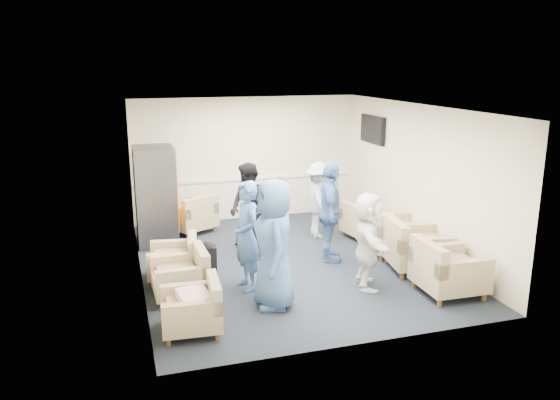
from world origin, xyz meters
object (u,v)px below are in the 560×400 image
object	(u,v)px
person_back_left	(249,208)
person_mid_left	(247,236)
armchair_right_far	(363,223)
person_mid_right	(330,213)
person_front_left	(274,244)
armchair_left_near	(195,310)
person_back_right	(319,200)
armchair_left_far	(177,261)
armchair_right_near	(446,272)
armchair_corner	(192,216)
armchair_right_midfar	(391,234)
vending_machine	(156,196)
armchair_right_midnear	(413,249)
person_front_right	(368,241)
armchair_left_mid	(184,277)

from	to	relation	value
person_back_left	person_mid_left	bearing A→B (deg)	-34.19
armchair_right_far	person_back_left	xyz separation A→B (m)	(-2.38, -0.14, 0.53)
armchair_right_far	person_mid_right	size ratio (longest dim) A/B	0.50
person_front_left	person_mid_right	size ratio (longest dim) A/B	1.06
armchair_left_near	person_mid_right	distance (m)	3.35
armchair_left_near	person_back_right	bearing A→B (deg)	141.84
armchair_left_far	armchair_right_far	world-z (taller)	armchair_right_far
armchair_right_near	armchair_corner	xyz separation A→B (m)	(-3.21, 4.23, -0.03)
armchair_left_far	armchair_right_midfar	bearing A→B (deg)	100.49
armchair_right_far	armchair_corner	distance (m)	3.49
person_mid_left	vending_machine	bearing A→B (deg)	-166.95
armchair_right_midfar	armchair_corner	xyz separation A→B (m)	(-3.30, 2.36, -0.02)
armchair_right_near	armchair_right_midnear	bearing A→B (deg)	-1.07
armchair_left_near	person_back_right	distance (m)	4.45
person_front_right	person_back_left	bearing A→B (deg)	49.83
armchair_left_far	person_back_left	size ratio (longest dim) A/B	0.52
person_front_right	person_front_left	bearing A→B (deg)	115.33
armchair_right_midfar	armchair_right_far	bearing A→B (deg)	13.31
vending_machine	person_front_right	size ratio (longest dim) A/B	1.24
armchair_right_far	person_back_left	size ratio (longest dim) A/B	0.53
armchair_left_far	vending_machine	world-z (taller)	vending_machine
vending_machine	person_back_left	xyz separation A→B (m)	(1.58, -1.03, -0.11)
person_mid_right	person_front_right	size ratio (longest dim) A/B	1.16
armchair_right_midnear	vending_machine	distance (m)	4.88
armchair_right_midfar	armchair_left_near	bearing A→B (deg)	124.71
armchair_right_midnear	person_mid_right	bearing A→B (deg)	63.67
armchair_left_mid	person_mid_right	distance (m)	2.84
person_mid_right	armchair_left_near	bearing A→B (deg)	144.09
armchair_right_midnear	person_mid_left	distance (m)	2.90
armchair_right_midnear	armchair_left_near	bearing A→B (deg)	115.17
person_mid_left	person_back_left	xyz separation A→B (m)	(0.43, 1.63, -0.02)
person_mid_right	person_front_left	bearing A→B (deg)	153.59
armchair_corner	person_front_right	xyz separation A→B (m)	(2.19, -3.65, 0.43)
armchair_left_near	person_front_right	world-z (taller)	person_front_right
armchair_right_near	armchair_right_midnear	world-z (taller)	armchair_right_midnear
armchair_left_near	person_back_left	bearing A→B (deg)	157.11
armchair_left_near	armchair_corner	world-z (taller)	armchair_corner
armchair_corner	person_mid_right	world-z (taller)	person_mid_right
armchair_right_midnear	armchair_right_far	xyz separation A→B (m)	(-0.05, 1.83, -0.07)
person_front_right	armchair_right_midnear	bearing A→B (deg)	-50.16
armchair_left_far	armchair_right_midfar	distance (m)	3.91
armchair_right_far	person_back_right	bearing A→B (deg)	58.30
person_back_right	person_front_left	bearing A→B (deg)	153.22
armchair_left_mid	person_back_right	bearing A→B (deg)	124.25
vending_machine	armchair_right_far	bearing A→B (deg)	-12.63
armchair_left_mid	armchair_corner	bearing A→B (deg)	167.87
armchair_right_near	person_front_left	xyz separation A→B (m)	(-2.59, 0.37, 0.57)
armchair_left_near	armchair_left_far	world-z (taller)	armchair_left_far
armchair_right_near	person_front_left	size ratio (longest dim) A/B	0.50
person_back_right	armchair_right_midfar	bearing A→B (deg)	-140.03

